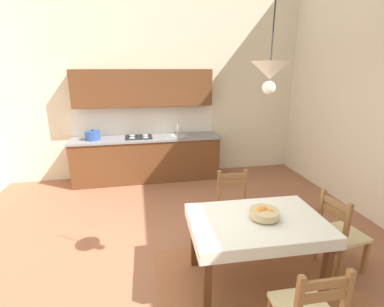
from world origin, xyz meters
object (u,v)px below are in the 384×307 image
at_px(fruit_bowl, 264,213).
at_px(pendant_lamp, 270,71).
at_px(dining_table, 257,230).
at_px(dining_chair_kitchen_side, 234,208).
at_px(kitchen_cabinetry, 146,139).
at_px(dining_chair_window_side, 340,234).

distance_m(fruit_bowl, pendant_lamp, 1.40).
distance_m(dining_table, dining_chair_kitchen_side, 0.84).
bearing_deg(dining_chair_kitchen_side, kitchen_cabinetry, 113.64).
distance_m(kitchen_cabinetry, dining_table, 3.37).
xyz_separation_m(dining_table, dining_chair_window_side, (1.02, 0.02, -0.18)).
bearing_deg(pendant_lamp, dining_table, 67.64).
distance_m(kitchen_cabinetry, pendant_lamp, 3.73).
xyz_separation_m(kitchen_cabinetry, fruit_bowl, (1.07, -3.20, -0.04)).
xyz_separation_m(dining_chair_kitchen_side, fruit_bowl, (0.02, -0.81, 0.37)).
relative_size(dining_chair_kitchen_side, dining_chair_window_side, 1.00).
distance_m(kitchen_cabinetry, dining_chair_window_side, 3.80).
distance_m(kitchen_cabinetry, dining_chair_kitchen_side, 2.64).
relative_size(dining_chair_window_side, pendant_lamp, 1.16).
relative_size(dining_table, pendant_lamp, 1.74).
distance_m(dining_chair_kitchen_side, dining_chair_window_side, 1.26).
xyz_separation_m(kitchen_cabinetry, dining_table, (1.00, -3.21, -0.23)).
xyz_separation_m(kitchen_cabinetry, dining_chair_kitchen_side, (1.05, -2.39, -0.41)).
xyz_separation_m(dining_chair_window_side, pendant_lamp, (-1.08, -0.16, 1.76)).
relative_size(kitchen_cabinetry, pendant_lamp, 3.64).
distance_m(dining_table, pendant_lamp, 1.59).
relative_size(kitchen_cabinetry, dining_table, 2.09).
height_order(dining_table, dining_chair_kitchen_side, dining_chair_kitchen_side).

